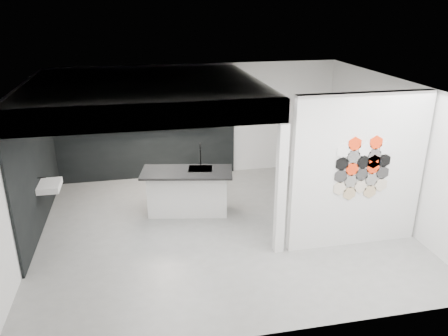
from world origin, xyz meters
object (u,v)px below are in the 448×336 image
wall_basin (50,186)px  glass_vase (205,122)px  stockpot (94,127)px  kettle (194,122)px  bottle_dark (148,125)px  utensil_cup (104,129)px  glass_bowl (205,123)px  partition_panel (358,172)px  kitchen_island (188,191)px

wall_basin → glass_vase: size_ratio=4.01×
stockpot → wall_basin: bearing=-109.6°
glass_vase → wall_basin: bearing=-148.7°
kettle → bottle_dark: 1.11m
utensil_cup → stockpot: bearing=180.0°
stockpot → glass_bowl: bearing=0.0°
wall_basin → stockpot: (0.74, 2.07, 0.57)m
partition_panel → glass_bowl: bearing=118.2°
wall_basin → bottle_dark: (2.01, 2.07, 0.54)m
stockpot → kettle: 2.38m
bottle_dark → utensil_cup: bearing=180.0°
glass_bowl → glass_vase: glass_vase is taller
kitchen_island → glass_vase: (0.71, 2.05, 0.90)m
kitchen_island → glass_bowl: 2.34m
partition_panel → wall_basin: bearing=161.8°
glass_vase → bottle_dark: (-1.38, 0.00, -0.00)m
kitchen_island → kettle: size_ratio=9.83×
partition_panel → kitchen_island: partition_panel is taller
stockpot → partition_panel: bearing=-39.3°
bottle_dark → utensil_cup: 1.05m
stockpot → glass_bowl: 2.65m
wall_basin → stockpot: stockpot is taller
kettle → bottle_dark: kettle is taller
kettle → glass_bowl: size_ratio=1.44×
wall_basin → kitchen_island: size_ratio=0.31×
stockpot → kettle: bearing=0.0°
bottle_dark → utensil_cup: (-1.04, 0.00, -0.03)m
wall_basin → partition_panel: bearing=-18.2°
partition_panel → kitchen_island: size_ratio=1.43×
glass_bowl → glass_vase: (0.00, 0.00, 0.03)m
kitchen_island → stockpot: bearing=144.4°
partition_panel → glass_vase: bearing=118.2°
wall_basin → kitchen_island: 2.70m
kettle → glass_bowl: 0.27m
kitchen_island → bottle_dark: size_ratio=13.64×
utensil_cup → bottle_dark: bearing=0.0°
kettle → utensil_cup: kettle is taller
glass_bowl → bottle_dark: size_ratio=0.96×
stockpot → bottle_dark: 1.27m
bottle_dark → wall_basin: bearing=-134.2°
wall_basin → glass_bowl: (3.39, 2.07, 0.52)m
glass_vase → glass_bowl: bearing=0.0°
kitchen_island → utensil_cup: 2.81m
glass_bowl → utensil_cup: size_ratio=1.54×
stockpot → glass_bowl: (2.65, 0.00, -0.05)m
stockpot → glass_vase: size_ratio=1.67×
partition_panel → utensil_cup: partition_panel is taller
glass_bowl → utensil_cup: bearing=180.0°
kitchen_island → bottle_dark: bearing=119.0°
kettle → stockpot: bearing=174.5°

